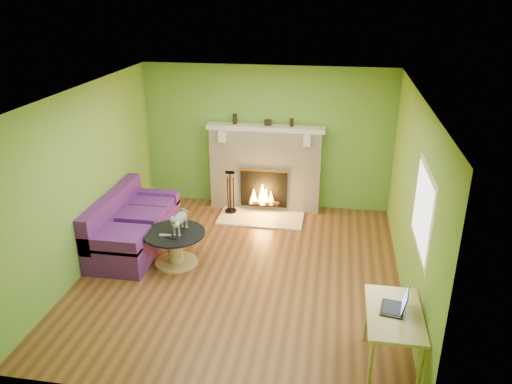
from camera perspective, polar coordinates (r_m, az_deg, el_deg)
floor at (r=7.37m, az=-1.65°, el=-9.02°), size 5.00×5.00×0.00m
ceiling at (r=6.41m, az=-1.91°, el=11.23°), size 5.00×5.00×0.00m
wall_back at (r=9.11m, az=1.28°, el=6.21°), size 5.00×0.00×5.00m
wall_front at (r=4.63m, az=-7.87°, el=-11.13°), size 5.00×0.00×5.00m
wall_left at (r=7.53m, az=-18.84°, el=1.43°), size 0.00×5.00×5.00m
wall_right at (r=6.74m, az=17.34°, el=-0.81°), size 0.00×5.00×5.00m
window_frame at (r=5.83m, az=18.54°, el=-1.98°), size 0.00×1.20×1.20m
window_pane at (r=5.82m, az=18.46°, el=-1.98°), size 0.00×1.06×1.06m
fireplace at (r=9.10m, az=1.08°, el=2.70°), size 2.10×0.46×1.58m
hearth at (r=8.92m, az=0.56°, el=-2.99°), size 1.50×0.75×0.03m
mantel at (r=8.85m, az=1.10°, el=7.34°), size 2.10×0.28×0.08m
sofa at (r=8.11m, az=-14.06°, el=-3.89°), size 0.89×1.94×0.87m
coffee_table at (r=7.51m, az=-9.21°, el=-6.06°), size 0.90×0.90×0.51m
desk at (r=5.53m, az=15.47°, el=-13.87°), size 0.57×0.98×0.73m
cat at (r=7.36m, az=-8.68°, el=-3.26°), size 0.26×0.57×0.35m
remote_silver at (r=7.34m, az=-10.35°, el=-4.87°), size 0.17×0.06×0.02m
remote_black at (r=7.25m, az=-9.61°, el=-5.18°), size 0.17×0.08×0.02m
laptop at (r=5.46m, az=15.43°, el=-11.83°), size 0.32×0.35×0.23m
fire_tools at (r=8.99m, az=-2.94°, el=0.06°), size 0.21×0.21×0.80m
mantel_vase_left at (r=8.94m, az=-2.43°, el=8.34°), size 0.08×0.08×0.18m
mantel_vase_right at (r=8.80m, az=4.09°, el=7.94°), size 0.07×0.07×0.14m
mantel_box at (r=8.85m, az=1.37°, el=7.94°), size 0.12×0.08×0.10m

